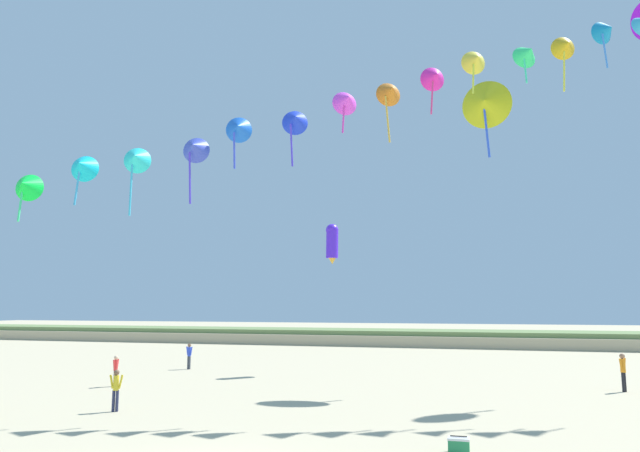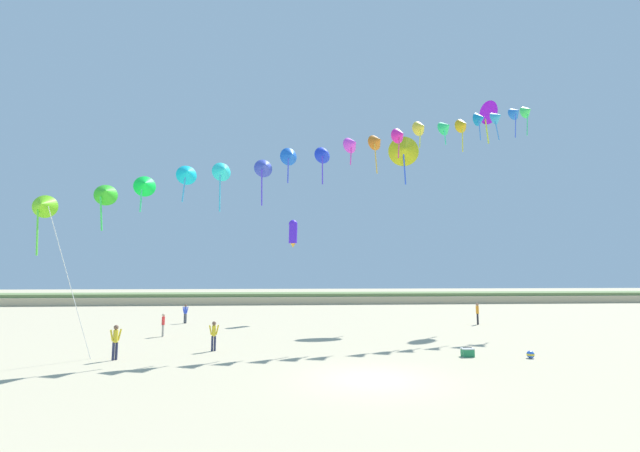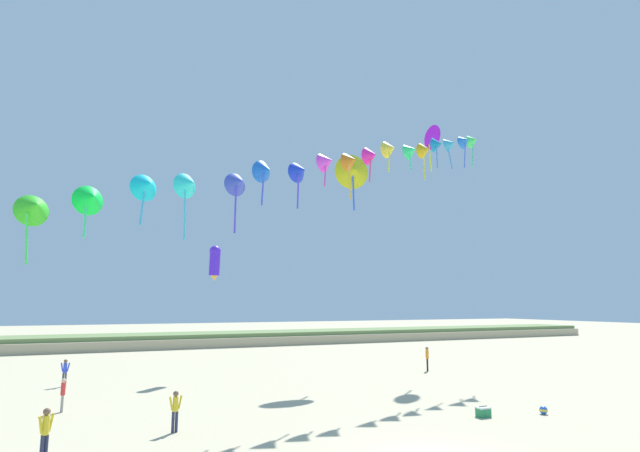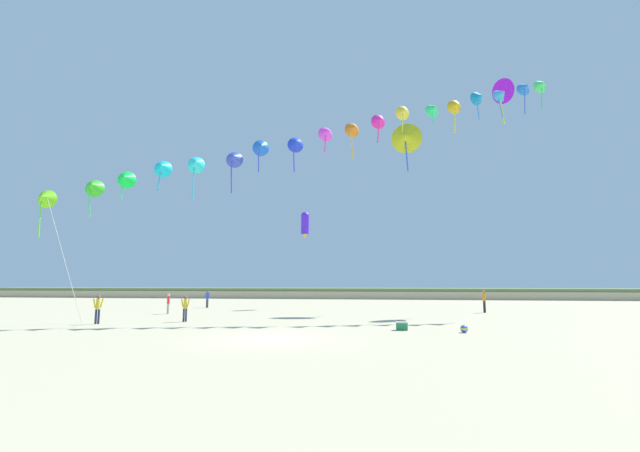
{
  "view_description": "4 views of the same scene",
  "coord_description": "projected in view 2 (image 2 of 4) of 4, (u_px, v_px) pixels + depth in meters",
  "views": [
    {
      "loc": [
        6.54,
        -12.42,
        3.97
      ],
      "look_at": [
        -0.66,
        12.57,
        7.62
      ],
      "focal_mm": 32.0,
      "sensor_mm": 36.0,
      "label": 1
    },
    {
      "loc": [
        -3.48,
        -16.88,
        3.96
      ],
      "look_at": [
        -1.18,
        9.39,
        7.06
      ],
      "focal_mm": 24.0,
      "sensor_mm": 36.0,
      "label": 2
    },
    {
      "loc": [
        -10.18,
        -13.88,
        4.9
      ],
      "look_at": [
        1.6,
        12.61,
        9.45
      ],
      "focal_mm": 28.0,
      "sensor_mm": 36.0,
      "label": 3
    },
    {
      "loc": [
        4.92,
        -17.92,
        2.35
      ],
      "look_at": [
        0.22,
        13.15,
        6.51
      ],
      "focal_mm": 24.0,
      "sensor_mm": 36.0,
      "label": 4
    }
  ],
  "objects": [
    {
      "name": "beach_ball",
      "position": [
        530.0,
        355.0,
        20.73
      ],
      "size": [
        0.36,
        0.36,
        0.36
      ],
      "color": "blue",
      "rests_on": "ground"
    },
    {
      "name": "person_far_right",
      "position": [
        115.0,
        340.0,
        20.37
      ],
      "size": [
        0.47,
        0.46,
        1.64
      ],
      "color": "#282D4C",
      "rests_on": "ground"
    },
    {
      "name": "person_far_left",
      "position": [
        214.0,
        334.0,
        22.83
      ],
      "size": [
        0.54,
        0.21,
        1.55
      ],
      "color": "#282D4C",
      "rests_on": "ground"
    },
    {
      "name": "dune_ridge",
      "position": [
        306.0,
        298.0,
        63.48
      ],
      "size": [
        120.0,
        8.49,
        1.51
      ],
      "color": "tan",
      "rests_on": "ground"
    },
    {
      "name": "kite_banner_string",
      "position": [
        364.0,
        143.0,
        28.87
      ],
      "size": [
        34.0,
        14.98,
        19.15
      ],
      "color": "#6CD41B"
    },
    {
      "name": "person_near_right",
      "position": [
        185.0,
        312.0,
        36.14
      ],
      "size": [
        0.55,
        0.26,
        1.6
      ],
      "color": "#474C56",
      "rests_on": "ground"
    },
    {
      "name": "beach_cooler",
      "position": [
        468.0,
        352.0,
        21.15
      ],
      "size": [
        0.58,
        0.41,
        0.46
      ],
      "color": "#23844C",
      "rests_on": "ground"
    },
    {
      "name": "large_kite_high_solo",
      "position": [
        293.0,
        232.0,
        38.94
      ],
      "size": [
        1.1,
        1.1,
        2.55
      ],
      "color": "#4F24EB"
    },
    {
      "name": "person_near_left",
      "position": [
        163.0,
        323.0,
        28.26
      ],
      "size": [
        0.21,
        0.53,
        1.51
      ],
      "color": "gray",
      "rests_on": "ground"
    },
    {
      "name": "large_kite_mid_trail",
      "position": [
        486.0,
        112.0,
        40.35
      ],
      "size": [
        2.62,
        2.27,
        4.19
      ],
      "color": "#9110E0"
    },
    {
      "name": "ground_plane",
      "position": [
        372.0,
        379.0,
        16.53
      ],
      "size": [
        240.0,
        240.0,
        0.0
      ],
      "primitive_type": "plane",
      "color": "#C1B28E"
    },
    {
      "name": "large_kite_low_lead",
      "position": [
        404.0,
        150.0,
        37.19
      ],
      "size": [
        2.78,
        1.33,
        4.4
      ],
      "color": "#BABF17"
    },
    {
      "name": "person_mid_center",
      "position": [
        477.0,
        312.0,
        35.29
      ],
      "size": [
        0.42,
        0.55,
        1.76
      ],
      "color": "black",
      "rests_on": "ground"
    }
  ]
}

